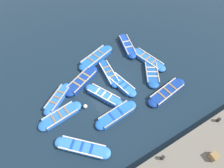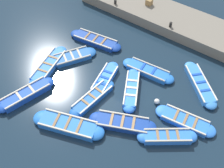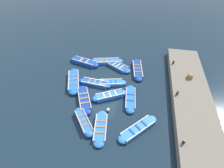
# 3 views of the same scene
# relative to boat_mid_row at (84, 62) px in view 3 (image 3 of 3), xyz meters

# --- Properties ---
(ground_plane) EXTENTS (120.00, 120.00, 0.00)m
(ground_plane) POSITION_rel_boat_mid_row_xyz_m (3.22, -4.09, -0.21)
(ground_plane) COLOR #162838
(boat_mid_row) EXTENTS (3.76, 1.67, 0.47)m
(boat_mid_row) POSITION_rel_boat_mid_row_xyz_m (0.00, 0.00, 0.00)
(boat_mid_row) COLOR #1947B7
(boat_mid_row) RESTS_ON ground
(boat_outer_left) EXTENTS (1.16, 3.59, 0.38)m
(boat_outer_left) POSITION_rel_boat_mid_row_xyz_m (5.90, -4.78, -0.04)
(boat_outer_left) COLOR blue
(boat_outer_left) RESTS_ON ground
(boat_drifting) EXTENTS (3.97, 1.72, 0.38)m
(boat_drifting) POSITION_rel_boat_mid_row_xyz_m (2.49, 0.63, -0.04)
(boat_drifting) COLOR blue
(boat_drifting) RESTS_ON ground
(boat_alongside) EXTENTS (1.31, 3.48, 0.35)m
(boat_alongside) POSITION_rel_boat_mid_row_xyz_m (3.91, -8.35, -0.06)
(boat_alongside) COLOR blue
(boat_alongside) RESTS_ON ground
(boat_far_corner) EXTENTS (3.17, 3.31, 0.39)m
(boat_far_corner) POSITION_rel_boat_mid_row_xyz_m (6.82, -7.92, -0.04)
(boat_far_corner) COLOR #3884E0
(boat_far_corner) RESTS_ON ground
(boat_broadside) EXTENTS (2.46, 2.94, 0.44)m
(boat_broadside) POSITION_rel_boat_mid_row_xyz_m (2.44, -8.04, -0.01)
(boat_broadside) COLOR blue
(boat_broadside) RESTS_ON ground
(boat_bow_out) EXTENTS (3.48, 1.04, 0.39)m
(boat_bow_out) POSITION_rel_boat_mid_row_xyz_m (2.13, -3.30, -0.04)
(boat_bow_out) COLOR #1E59AD
(boat_bow_out) RESTS_ON ground
(boat_inner_gap) EXTENTS (2.35, 3.73, 0.42)m
(boat_inner_gap) POSITION_rel_boat_mid_row_xyz_m (1.75, -5.68, -0.02)
(boat_inner_gap) COLOR navy
(boat_inner_gap) RESTS_ON ground
(boat_centre) EXTENTS (3.33, 2.20, 0.44)m
(boat_centre) POSITION_rel_boat_mid_row_xyz_m (3.97, -4.80, -0.01)
(boat_centre) COLOR blue
(boat_centre) RESTS_ON ground
(boat_end_of_row) EXTENTS (3.26, 1.41, 0.38)m
(boat_end_of_row) POSITION_rel_boat_mid_row_xyz_m (3.71, -3.00, -0.04)
(boat_end_of_row) COLOR blue
(boat_end_of_row) RESTS_ON ground
(boat_outer_right) EXTENTS (3.34, 2.52, 0.36)m
(boat_outer_right) POSITION_rel_boat_mid_row_xyz_m (3.99, -0.06, -0.05)
(boat_outer_right) COLOR #1E59AD
(boat_outer_right) RESTS_ON ground
(boat_stern_in) EXTENTS (2.25, 4.16, 0.45)m
(boat_stern_in) POSITION_rel_boat_mid_row_xyz_m (-0.08, -3.40, -0.01)
(boat_stern_in) COLOR blue
(boat_stern_in) RESTS_ON ground
(boat_near_quay) EXTENTS (1.46, 4.07, 0.40)m
(boat_near_quay) POSITION_rel_boat_mid_row_xyz_m (6.21, -0.26, -0.03)
(boat_near_quay) COLOR navy
(boat_near_quay) RESTS_ON ground
(quay_wall) EXTENTS (3.38, 16.01, 0.77)m
(quay_wall) POSITION_rel_boat_mid_row_xyz_m (11.32, -4.09, 0.18)
(quay_wall) COLOR slate
(quay_wall) RESTS_ON ground
(bollard_north) EXTENTS (0.20, 0.20, 0.35)m
(bollard_north) POSITION_rel_boat_mid_row_xyz_m (9.98, -8.90, 0.74)
(bollard_north) COLOR black
(bollard_north) RESTS_ON quay_wall
(bollard_mid_north) EXTENTS (0.20, 0.20, 0.35)m
(bollard_mid_north) POSITION_rel_boat_mid_row_xyz_m (9.98, -4.09, 0.74)
(bollard_mid_north) COLOR black
(bollard_mid_north) RESTS_ON quay_wall
(bollard_mid_south) EXTENTS (0.20, 0.20, 0.35)m
(bollard_mid_south) POSITION_rel_boat_mid_row_xyz_m (9.98, 0.71, 0.74)
(bollard_mid_south) COLOR black
(bollard_mid_south) RESTS_ON quay_wall
(wooden_crate) EXTENTS (0.46, 0.46, 0.43)m
(wooden_crate) POSITION_rel_boat_mid_row_xyz_m (11.42, -1.46, 0.78)
(wooden_crate) COLOR olive
(wooden_crate) RESTS_ON quay_wall
(buoy_orange_near) EXTENTS (0.33, 0.33, 0.33)m
(buoy_orange_near) POSITION_rel_boat_mid_row_xyz_m (4.13, -6.46, -0.04)
(buoy_orange_near) COLOR silver
(buoy_orange_near) RESTS_ON ground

